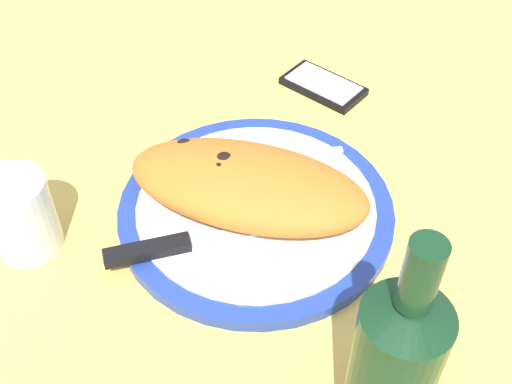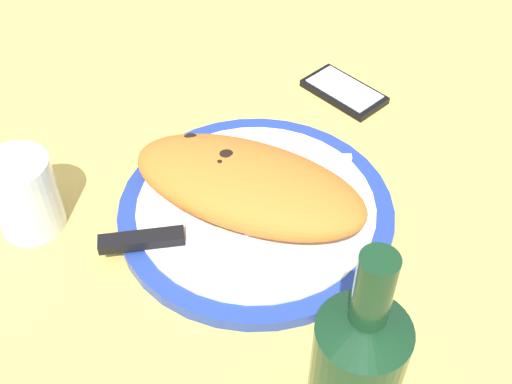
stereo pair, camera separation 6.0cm
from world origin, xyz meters
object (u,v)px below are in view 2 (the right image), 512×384
at_px(fork, 267,157).
at_px(wine_bottle, 353,384).
at_px(knife, 168,238).
at_px(water_glass, 26,199).
at_px(plate, 256,210).
at_px(calzone, 248,185).
at_px(smartphone, 344,91).

height_order(fork, wine_bottle, wine_bottle).
height_order(fork, knife, knife).
bearing_deg(water_glass, plate, -162.29).
bearing_deg(wine_bottle, plate, -59.93).
height_order(knife, wine_bottle, wine_bottle).
height_order(plate, calzone, calzone).
xyz_separation_m(calzone, water_glass, (0.23, 0.08, -0.01)).
relative_size(plate, fork, 1.83).
bearing_deg(wine_bottle, calzone, -58.26).
bearing_deg(fork, plate, 94.86).
bearing_deg(smartphone, knife, 67.11).
height_order(plate, smartphone, plate).
bearing_deg(plate, smartphone, -103.56).
relative_size(plate, smartphone, 2.45).
relative_size(knife, water_glass, 2.17).
distance_m(fork, water_glass, 0.29).
bearing_deg(water_glass, wine_bottle, 156.88).
relative_size(knife, smartphone, 1.58).
distance_m(calzone, water_glass, 0.25).
xyz_separation_m(calzone, fork, (-0.00, -0.08, -0.03)).
bearing_deg(calzone, knife, 48.05).
bearing_deg(plate, wine_bottle, 120.07).
xyz_separation_m(smartphone, wine_bottle, (-0.08, 0.50, 0.10)).
xyz_separation_m(fork, wine_bottle, (-0.15, 0.32, 0.08)).
bearing_deg(knife, smartphone, -112.89).
bearing_deg(knife, plate, -135.59).
xyz_separation_m(fork, knife, (0.07, 0.16, 0.00)).
distance_m(calzone, knife, 0.11).
bearing_deg(calzone, smartphone, -105.55).
distance_m(plate, fork, 0.08).
bearing_deg(fork, smartphone, -111.22).
xyz_separation_m(calzone, wine_bottle, (-0.15, 0.24, 0.06)).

